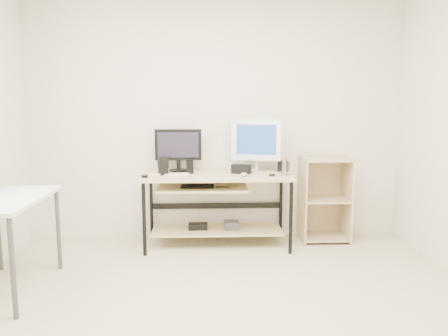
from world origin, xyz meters
TOP-DOWN VIEW (x-y plane):
  - room at (-0.14, 0.04)m, footprint 4.01×4.01m
  - desk at (-0.03, 1.66)m, footprint 1.50×0.65m
  - side_table at (-1.68, 0.60)m, footprint 0.60×1.00m
  - shelf_unit at (1.15, 1.82)m, footprint 0.50×0.40m
  - black_monitor at (-0.40, 1.85)m, footprint 0.49×0.20m
  - white_imac at (0.41, 1.82)m, footprint 0.52×0.18m
  - keyboard at (-0.47, 1.65)m, footprint 0.37×0.10m
  - mouse at (0.26, 1.52)m, footprint 0.08×0.12m
  - center_speaker at (0.25, 1.68)m, footprint 0.21×0.15m
  - speaker_left at (-0.54, 1.63)m, footprint 0.12×0.12m
  - speaker_right at (0.69, 1.83)m, footprint 0.11×0.11m
  - audio_controller at (-0.28, 1.70)m, footprint 0.07×0.05m
  - volume_puck at (-0.71, 1.47)m, footprint 0.07×0.07m
  - smartphone at (0.55, 1.55)m, footprint 0.09×0.13m
  - coaster at (0.69, 1.56)m, footprint 0.13×0.13m
  - drinking_glass at (0.69, 1.56)m, footprint 0.10×0.10m

SIDE VIEW (x-z plane):
  - shelf_unit at x=1.15m, z-range 0.00..0.90m
  - desk at x=-0.03m, z-range 0.16..0.91m
  - side_table at x=-1.68m, z-range 0.30..1.05m
  - coaster at x=0.69m, z-range 0.75..0.76m
  - smartphone at x=0.55m, z-range 0.75..0.76m
  - keyboard at x=-0.47m, z-range 0.75..0.76m
  - volume_puck at x=-0.71m, z-range 0.75..0.78m
  - mouse at x=0.26m, z-range 0.75..0.79m
  - center_speaker at x=0.25m, z-range 0.75..0.85m
  - speaker_right at x=0.69m, z-range 0.75..0.86m
  - audio_controller at x=-0.28m, z-range 0.75..0.90m
  - drinking_glass at x=0.69m, z-range 0.76..0.92m
  - speaker_left at x=-0.54m, z-range 0.75..0.93m
  - black_monitor at x=-0.40m, z-range 0.78..1.23m
  - white_imac at x=0.41m, z-range 0.79..1.35m
  - room at x=-0.14m, z-range 0.01..2.63m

